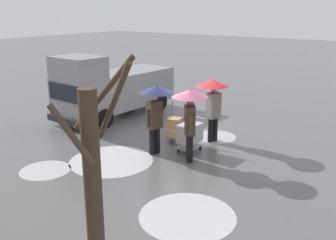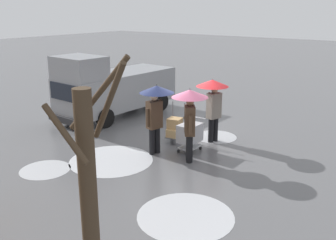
% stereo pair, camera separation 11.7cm
% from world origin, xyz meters
% --- Properties ---
extents(ground_plane, '(90.00, 90.00, 0.00)m').
position_xyz_m(ground_plane, '(0.00, 0.00, 0.00)').
color(ground_plane, '#5B5B5E').
extents(slush_patch_near_cluster, '(2.11, 2.11, 0.01)m').
position_xyz_m(slush_patch_near_cluster, '(-2.85, 3.90, 0.00)').
color(slush_patch_near_cluster, silver).
rests_on(slush_patch_near_cluster, ground).
extents(slush_patch_under_van, '(1.45, 1.45, 0.01)m').
position_xyz_m(slush_patch_under_van, '(-0.77, -1.05, 0.00)').
color(slush_patch_under_van, '#ADAFB5').
rests_on(slush_patch_under_van, ground).
extents(slush_patch_mid_street, '(1.38, 1.38, 0.01)m').
position_xyz_m(slush_patch_mid_street, '(1.64, 4.20, 0.00)').
color(slush_patch_mid_street, '#ADAFB5').
rests_on(slush_patch_mid_street, ground).
extents(slush_patch_far_side, '(2.45, 2.45, 0.01)m').
position_xyz_m(slush_patch_far_side, '(0.64, 2.63, 0.00)').
color(slush_patch_far_side, silver).
rests_on(slush_patch_far_side, ground).
extents(cargo_van_parked_right, '(2.38, 5.43, 2.60)m').
position_xyz_m(cargo_van_parked_right, '(4.00, -0.95, 1.18)').
color(cargo_van_parked_right, gray).
rests_on(cargo_van_parked_right, ground).
extents(shopping_cart_vendor, '(0.58, 0.83, 1.02)m').
position_xyz_m(shopping_cart_vendor, '(-0.79, 0.62, 0.57)').
color(shopping_cart_vendor, '#B2B2B7').
rests_on(shopping_cart_vendor, ground).
extents(hand_dolly_boxes, '(0.62, 0.78, 1.32)m').
position_xyz_m(hand_dolly_boxes, '(0.06, 0.22, 0.49)').
color(hand_dolly_boxes, '#515156').
rests_on(hand_dolly_boxes, ground).
extents(pedestrian_pink_side, '(1.04, 1.04, 2.15)m').
position_xyz_m(pedestrian_pink_side, '(-0.92, -0.52, 1.58)').
color(pedestrian_pink_side, black).
rests_on(pedestrian_pink_side, ground).
extents(pedestrian_black_side, '(1.04, 1.04, 2.15)m').
position_xyz_m(pedestrian_black_side, '(-0.05, 1.37, 1.58)').
color(pedestrian_black_side, black).
rests_on(pedestrian_black_side, ground).
extents(pedestrian_white_side, '(1.04, 1.04, 2.15)m').
position_xyz_m(pedestrian_white_side, '(-1.19, 1.26, 1.58)').
color(pedestrian_white_side, black).
rests_on(pedestrian_white_side, ground).
extents(bare_tree_near, '(1.10, 1.00, 3.75)m').
position_xyz_m(bare_tree_near, '(-3.29, 6.90, 1.83)').
color(bare_tree_near, '#423323').
rests_on(bare_tree_near, ground).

